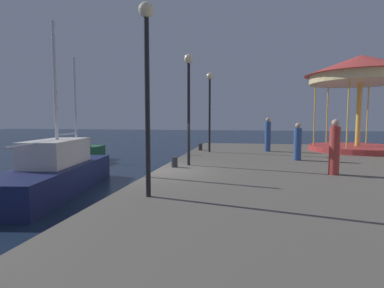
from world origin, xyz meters
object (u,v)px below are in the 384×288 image
object	(u,v)px
sailboat_navy	(54,173)
lamp_post_near_edge	(147,67)
lamp_post_mid_promenade	(189,90)
lamp_post_far_end	(210,98)
bollard_north	(200,147)
sailboat_green	(72,153)
person_far_corner	(268,135)
bollard_south	(175,162)
person_mid_promenade	(298,143)
carousel	(360,79)
person_by_the_water	(334,149)

from	to	relation	value
sailboat_navy	lamp_post_near_edge	bearing A→B (deg)	-32.09
lamp_post_mid_promenade	lamp_post_far_end	distance (m)	5.05
lamp_post_far_end	bollard_north	distance (m)	3.02
lamp_post_near_edge	lamp_post_far_end	xyz separation A→B (m)	(0.19, 10.10, -0.08)
sailboat_navy	sailboat_green	xyz separation A→B (m)	(-3.55, 6.68, -0.12)
person_far_corner	bollard_south	bearing A→B (deg)	-120.69
sailboat_green	person_mid_promenade	size ratio (longest dim) A/B	3.77
carousel	person_mid_promenade	distance (m)	7.18
lamp_post_near_edge	person_mid_promenade	distance (m)	9.03
lamp_post_mid_promenade	person_far_corner	distance (m)	7.27
sailboat_green	carousel	bearing A→B (deg)	9.06
bollard_south	lamp_post_far_end	bearing A→B (deg)	83.47
bollard_north	bollard_south	xyz separation A→B (m)	(0.01, -6.47, 0.00)
sailboat_green	carousel	size ratio (longest dim) A/B	1.04
bollard_north	bollard_south	bearing A→B (deg)	-89.90
carousel	lamp_post_far_end	size ratio (longest dim) A/B	1.39
carousel	lamp_post_far_end	bearing A→B (deg)	-165.76
lamp_post_far_end	sailboat_navy	bearing A→B (deg)	-123.64
person_by_the_water	bollard_north	bearing A→B (deg)	129.29
carousel	bollard_south	xyz separation A→B (m)	(-9.15, -7.80, -3.97)
bollard_north	lamp_post_mid_promenade	bearing A→B (deg)	-85.52
sailboat_navy	carousel	distance (m)	16.81
carousel	lamp_post_near_edge	xyz separation A→B (m)	(-8.69, -12.25, -1.06)
carousel	person_far_corner	world-z (taller)	carousel
sailboat_navy	lamp_post_near_edge	distance (m)	6.30
lamp_post_near_edge	lamp_post_far_end	distance (m)	10.10
person_mid_promenade	person_far_corner	bearing A→B (deg)	106.85
carousel	person_mid_promenade	xyz separation A→B (m)	(-4.11, -4.83, -3.37)
bollard_north	person_far_corner	distance (m)	4.01
sailboat_navy	bollard_south	size ratio (longest dim) A/B	17.30
lamp_post_near_edge	carousel	bearing A→B (deg)	54.65
lamp_post_far_end	carousel	bearing A→B (deg)	14.24
person_by_the_water	lamp_post_far_end	bearing A→B (deg)	129.37
person_far_corner	sailboat_green	bearing A→B (deg)	-172.60
lamp_post_mid_promenade	person_mid_promenade	world-z (taller)	lamp_post_mid_promenade
lamp_post_mid_promenade	person_far_corner	xyz separation A→B (m)	(3.48, 6.03, -2.10)
lamp_post_near_edge	person_far_corner	xyz separation A→B (m)	(3.48, 11.08, -2.19)
person_by_the_water	person_far_corner	size ratio (longest dim) A/B	0.96
carousel	person_by_the_water	xyz separation A→B (m)	(-3.45, -8.31, -3.28)
carousel	person_far_corner	bearing A→B (deg)	-167.29
carousel	lamp_post_mid_promenade	distance (m)	11.35
sailboat_green	bollard_north	xyz separation A→B (m)	(7.69, 1.35, 0.40)
sailboat_navy	person_mid_promenade	xyz separation A→B (m)	(9.19, 4.54, 0.88)
sailboat_navy	bollard_north	bearing A→B (deg)	62.74
carousel	lamp_post_near_edge	size ratio (longest dim) A/B	1.35
bollard_south	person_by_the_water	size ratio (longest dim) A/B	0.21
sailboat_green	person_by_the_water	world-z (taller)	sailboat_green
lamp_post_near_edge	bollard_north	distance (m)	11.31
lamp_post_near_edge	person_mid_promenade	size ratio (longest dim) A/B	2.69
sailboat_green	lamp_post_far_end	world-z (taller)	sailboat_green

